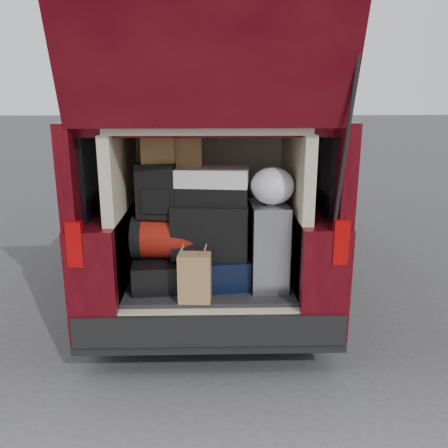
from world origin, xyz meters
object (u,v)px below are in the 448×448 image
Objects in this scene: navy_hardshell at (218,267)px; twotone_duffel at (209,185)px; black_hardshell at (158,271)px; red_duffel at (166,237)px; black_soft_case at (211,230)px; silver_roller at (268,245)px; backpack at (156,191)px; kraft_bag at (195,278)px.

twotone_duffel is (-0.07, 0.00, 0.64)m from navy_hardshell.
red_duffel is at bearing 7.96° from black_hardshell.
black_hardshell is at bearing -174.41° from black_soft_case.
navy_hardshell is 0.47m from red_duffel.
silver_roller is 0.62m from twotone_duffel.
navy_hardshell is 0.89× the size of twotone_duffel.
black_hardshell is at bearing -160.39° from backpack.
navy_hardshell is 0.76m from backpack.
backpack is at bearing -174.67° from black_soft_case.
black_hardshell is 1.50× the size of kraft_bag.
backpack is (-0.05, -0.01, 0.36)m from red_duffel.
silver_roller is at bearing 3.36° from backpack.
backpack is (-0.39, -0.00, 0.30)m from black_soft_case.
twotone_duffel is (0.38, 0.03, 0.03)m from backpack.
red_duffel is at bearing 175.99° from navy_hardshell.
twotone_duffel is (0.39, 0.03, 0.65)m from black_hardshell.
navy_hardshell is 0.43m from silver_roller.
navy_hardshell is 0.40m from kraft_bag.
twotone_duffel reaches higher than silver_roller.
twotone_duffel is at bearing 118.12° from black_soft_case.
navy_hardshell is 0.93× the size of black_soft_case.
silver_roller reaches higher than kraft_bag.
kraft_bag is (-0.54, -0.28, -0.14)m from silver_roller.
kraft_bag is 0.71× the size of red_duffel.
silver_roller is at bearing -2.17° from red_duffel.
navy_hardshell is at bearing 5.00° from red_duffel.
kraft_bag is 0.60× the size of twotone_duffel.
black_hardshell is 0.44m from kraft_bag.
twotone_duffel is at bearing 11.46° from backpack.
kraft_bag is 0.69m from twotone_duffel.
twotone_duffel is (-0.44, 0.08, 0.44)m from silver_roller.
backpack is (-0.28, 0.32, 0.55)m from kraft_bag.
silver_roller is 1.31× the size of red_duffel.
black_hardshell is 0.82× the size of silver_roller.
twotone_duffel is (0.33, 0.02, 0.39)m from red_duffel.
black_soft_case is (0.40, 0.00, 0.32)m from black_hardshell.
silver_roller reaches higher than red_duffel.
red_duffel reaches higher than black_hardshell.
black_hardshell is at bearing 177.52° from navy_hardshell.
navy_hardshell is at bearing 165.60° from silver_roller.
silver_roller is 0.77m from red_duffel.
silver_roller is 0.44m from black_soft_case.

